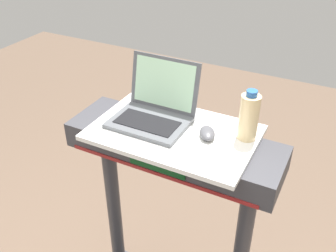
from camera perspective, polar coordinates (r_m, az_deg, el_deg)
name	(u,v)px	position (r m, az deg, el deg)	size (l,w,h in m)	color
desk_board	(174,133)	(1.53, 0.85, -1.00)	(0.65, 0.42, 0.02)	white
laptop	(154,109)	(1.58, -2.09, 2.51)	(0.31, 0.28, 0.24)	#515459
computer_mouse	(207,133)	(1.49, 5.90, -1.08)	(0.06, 0.10, 0.03)	#4C4C51
water_bottle	(249,117)	(1.47, 12.01, 1.40)	(0.08, 0.08, 0.20)	beige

